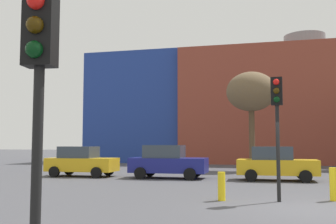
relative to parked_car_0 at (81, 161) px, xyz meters
The scene contains 10 objects.
ground_plane 14.01m from the parked_car_0, 37.33° to the right, with size 200.00×200.00×0.00m, color #47474C.
building_backdrop 25.35m from the parked_car_0, 55.17° to the left, with size 42.95×12.31×12.71m.
parked_car_0 is the anchor object (origin of this frame).
parked_car_1 4.98m from the parked_car_0, ahead, with size 4.03×1.98×1.75m.
parked_car_2 10.52m from the parked_car_0, ahead, with size 3.88×1.91×1.68m.
traffic_light_near_left 17.93m from the parked_car_0, 65.48° to the right, with size 0.38×0.38×3.60m.
traffic_light_island 12.87m from the parked_car_0, 35.30° to the right, with size 0.38×0.38×3.95m.
bare_tree_1 12.37m from the parked_car_0, 36.82° to the left, with size 3.39×3.39×6.76m.
bollard_yellow_0 13.82m from the parked_car_0, 29.07° to the right, with size 0.24×0.24×1.05m, color yellow.
bollard_yellow_2 11.41m from the parked_car_0, 41.13° to the right, with size 0.24×0.24×0.91m, color yellow.
Camera 1 is at (-1.24, -11.67, 1.81)m, focal length 41.53 mm.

